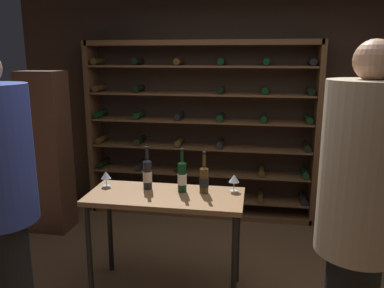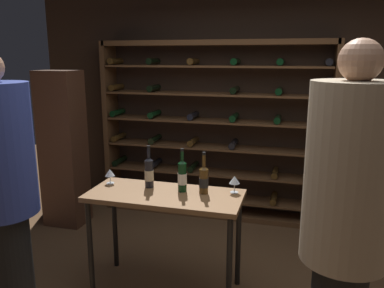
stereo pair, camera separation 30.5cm
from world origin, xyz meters
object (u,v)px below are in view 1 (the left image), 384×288
(wine_bottle_gold_foil, at_px, (204,179))
(wine_glass_stemmed_right, at_px, (234,179))
(wine_glass_stemmed_center, at_px, (106,176))
(wine_rack, at_px, (199,131))
(wine_bottle_red_label, at_px, (147,174))
(person_guest_khaki, at_px, (359,210))
(tasting_table, at_px, (165,206))
(wine_bottle_black_capsule, at_px, (182,176))
(display_cabinet, at_px, (47,153))

(wine_bottle_gold_foil, relative_size, wine_glass_stemmed_right, 2.40)
(wine_glass_stemmed_right, bearing_deg, wine_glass_stemmed_center, -177.04)
(wine_rack, xyz_separation_m, wine_bottle_red_label, (-0.21, -1.55, -0.07))
(wine_rack, relative_size, person_guest_khaki, 1.36)
(person_guest_khaki, height_order, wine_glass_stemmed_right, person_guest_khaki)
(tasting_table, relative_size, wine_bottle_red_label, 3.47)
(person_guest_khaki, bearing_deg, tasting_table, -20.40)
(wine_rack, distance_m, wine_bottle_gold_foil, 1.60)
(wine_bottle_gold_foil, height_order, wine_glass_stemmed_right, wine_bottle_gold_foil)
(wine_rack, relative_size, tasting_table, 2.20)
(wine_bottle_red_label, height_order, wine_glass_stemmed_right, wine_bottle_red_label)
(tasting_table, distance_m, person_guest_khaki, 1.52)
(person_guest_khaki, xyz_separation_m, wine_bottle_black_capsule, (-1.15, 0.84, -0.13))
(wine_glass_stemmed_center, height_order, wine_glass_stemmed_right, wine_glass_stemmed_right)
(wine_rack, relative_size, wine_glass_stemmed_right, 19.36)
(display_cabinet, xyz_separation_m, wine_bottle_gold_foil, (1.87, -0.88, 0.08))
(wine_rack, xyz_separation_m, tasting_table, (-0.03, -1.66, -0.30))
(display_cabinet, bearing_deg, tasting_table, -31.69)
(person_guest_khaki, relative_size, wine_bottle_red_label, 5.61)
(wine_bottle_red_label, bearing_deg, wine_glass_stemmed_center, -179.98)
(wine_bottle_black_capsule, xyz_separation_m, wine_bottle_gold_foil, (0.18, 0.00, -0.02))
(display_cabinet, xyz_separation_m, wine_bottle_black_capsule, (1.69, -0.88, 0.10))
(wine_bottle_black_capsule, xyz_separation_m, wine_glass_stemmed_center, (-0.66, 0.02, -0.04))
(display_cabinet, relative_size, wine_bottle_black_capsule, 4.95)
(wine_bottle_red_label, relative_size, wine_glass_stemmed_right, 2.53)
(wine_bottle_gold_foil, xyz_separation_m, wine_bottle_red_label, (-0.48, 0.02, 0.01))
(wine_bottle_black_capsule, relative_size, wine_bottle_gold_foil, 1.05)
(tasting_table, bearing_deg, wine_glass_stemmed_right, 17.20)
(tasting_table, height_order, display_cabinet, display_cabinet)
(wine_rack, bearing_deg, person_guest_khaki, -62.80)
(tasting_table, relative_size, wine_glass_stemmed_center, 9.64)
(wine_glass_stemmed_right, bearing_deg, wine_bottle_gold_foil, -161.71)
(wine_glass_stemmed_center, bearing_deg, wine_glass_stemmed_right, 2.96)
(wine_bottle_black_capsule, bearing_deg, display_cabinet, 152.45)
(display_cabinet, distance_m, wine_bottle_red_label, 1.64)
(wine_glass_stemmed_center, bearing_deg, wine_bottle_gold_foil, -1.52)
(wine_bottle_black_capsule, bearing_deg, wine_rack, 93.32)
(display_cabinet, bearing_deg, person_guest_khaki, -31.21)
(tasting_table, distance_m, wine_bottle_red_label, 0.31)
(person_guest_khaki, height_order, display_cabinet, person_guest_khaki)
(wine_bottle_red_label, distance_m, wine_glass_stemmed_right, 0.72)
(display_cabinet, bearing_deg, wine_glass_stemmed_right, -20.86)
(person_guest_khaki, bearing_deg, wine_glass_stemmed_right, -41.18)
(wine_bottle_black_capsule, bearing_deg, wine_glass_stemmed_center, 177.92)
(person_guest_khaki, bearing_deg, wine_rack, -52.60)
(wine_bottle_red_label, xyz_separation_m, wine_glass_stemmed_right, (0.71, 0.06, -0.03))
(wine_rack, xyz_separation_m, wine_glass_stemmed_center, (-0.57, -1.55, -0.11))
(tasting_table, xyz_separation_m, wine_glass_stemmed_center, (-0.54, 0.11, 0.19))
(display_cabinet, height_order, wine_glass_stemmed_center, display_cabinet)
(wine_bottle_red_label, bearing_deg, display_cabinet, 148.37)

